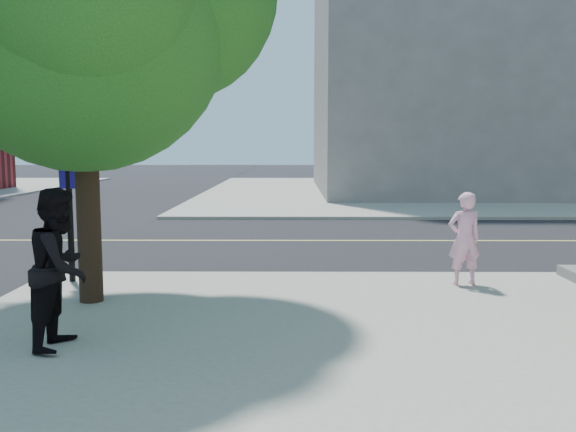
{
  "coord_description": "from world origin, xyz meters",
  "views": [
    {
      "loc": [
        3.55,
        -11.2,
        2.46
      ],
      "look_at": [
        3.48,
        -1.11,
        1.3
      ],
      "focal_mm": 37.96,
      "sensor_mm": 36.0,
      "label": 1
    }
  ],
  "objects": [
    {
      "name": "man_on_phone",
      "position": [
        6.46,
        -1.03,
        0.91
      ],
      "size": [
        0.63,
        0.46,
        1.58
      ],
      "primitive_type": "imported",
      "rotation": [
        0.0,
        0.0,
        3.3
      ],
      "color": "#ECA1C0",
      "rests_on": "sidewalk_se"
    },
    {
      "name": "ground",
      "position": [
        0.0,
        0.0,
        0.0
      ],
      "size": [
        140.0,
        140.0,
        0.0
      ],
      "primitive_type": "plane",
      "color": "black",
      "rests_on": "ground"
    },
    {
      "name": "filler_ne",
      "position": [
        14.0,
        22.0,
        7.12
      ],
      "size": [
        18.0,
        16.0,
        14.0
      ],
      "primitive_type": "cube",
      "color": "slate",
      "rests_on": "sidewalk_ne"
    },
    {
      "name": "pedestrian",
      "position": [
        0.85,
        -4.27,
        1.05
      ],
      "size": [
        0.74,
        0.94,
        1.87
      ],
      "primitive_type": "imported",
      "rotation": [
        0.0,
        0.0,
        1.53
      ],
      "color": "black",
      "rests_on": "sidewalk_se"
    },
    {
      "name": "sidewalk_ne",
      "position": [
        13.5,
        21.5,
        0.06
      ],
      "size": [
        29.0,
        25.0,
        0.12
      ],
      "primitive_type": "cube",
      "color": "gray",
      "rests_on": "ground"
    },
    {
      "name": "road_ew",
      "position": [
        0.0,
        4.5,
        0.01
      ],
      "size": [
        140.0,
        9.0,
        0.01
      ],
      "primitive_type": "cube",
      "color": "black",
      "rests_on": "ground"
    }
  ]
}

